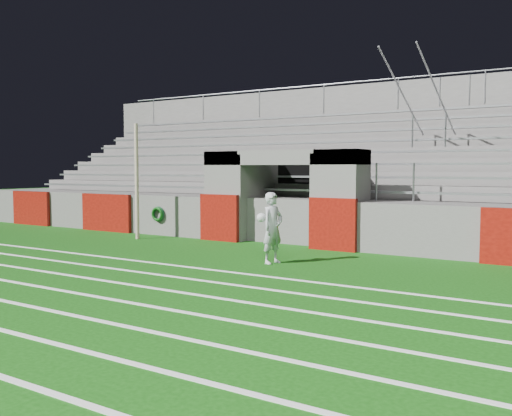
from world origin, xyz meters
The scene contains 6 objects.
ground centered at (0.00, 0.00, 0.00)m, with size 90.00×90.00×0.00m, color #0F450B.
field_post centered at (-4.14, 1.99, 1.71)m, with size 0.12×0.12×3.43m, color tan.
field_markings centered at (0.00, -5.00, 0.01)m, with size 28.00×8.09×0.01m.
stadium_structure centered at (0.00, 7.97, 1.49)m, with size 26.00×8.48×5.42m.
goalkeeper_with_ball centered at (1.53, 0.41, 0.80)m, with size 0.56×0.63×1.58m.
hose_coil centered at (-4.18, 2.93, 0.68)m, with size 0.48×0.14×0.48m.
Camera 1 is at (8.00, -10.33, 2.11)m, focal length 40.00 mm.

